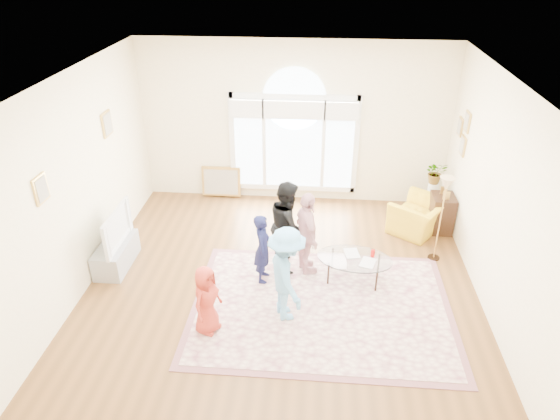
# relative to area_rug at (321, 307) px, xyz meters

# --- Properties ---
(ground) EXTENTS (6.00, 6.00, 0.00)m
(ground) POSITION_rel_area_rug_xyz_m (-0.63, 0.50, -0.01)
(ground) COLOR brown
(ground) RESTS_ON ground
(room_shell) EXTENTS (6.00, 6.00, 6.00)m
(room_shell) POSITION_rel_area_rug_xyz_m (-0.62, 3.33, 1.56)
(room_shell) COLOR #FFF2C6
(room_shell) RESTS_ON ground
(area_rug) EXTENTS (3.60, 2.60, 0.02)m
(area_rug) POSITION_rel_area_rug_xyz_m (0.00, 0.00, 0.00)
(area_rug) COLOR beige
(area_rug) RESTS_ON ground
(rug_border) EXTENTS (3.80, 2.80, 0.01)m
(rug_border) POSITION_rel_area_rug_xyz_m (0.00, 0.00, -0.00)
(rug_border) COLOR #824F54
(rug_border) RESTS_ON ground
(tv_console) EXTENTS (0.45, 1.00, 0.42)m
(tv_console) POSITION_rel_area_rug_xyz_m (-3.38, 0.80, 0.20)
(tv_console) COLOR #95989E
(tv_console) RESTS_ON ground
(television) EXTENTS (0.17, 1.05, 0.61)m
(television) POSITION_rel_area_rug_xyz_m (-3.38, 0.80, 0.71)
(television) COLOR black
(television) RESTS_ON tv_console
(coffee_table) EXTENTS (1.26, 0.92, 0.54)m
(coffee_table) POSITION_rel_area_rug_xyz_m (0.49, 0.72, 0.39)
(coffee_table) COLOR silver
(coffee_table) RESTS_ON ground
(armchair) EXTENTS (1.23, 1.26, 0.62)m
(armchair) POSITION_rel_area_rug_xyz_m (1.73, 2.33, 0.30)
(armchair) COLOR yellow
(armchair) RESTS_ON ground
(side_cabinet) EXTENTS (0.40, 0.50, 0.70)m
(side_cabinet) POSITION_rel_area_rug_xyz_m (2.15, 2.40, 0.34)
(side_cabinet) COLOR black
(side_cabinet) RESTS_ON ground
(floor_lamp) EXTENTS (0.27, 0.27, 1.51)m
(floor_lamp) POSITION_rel_area_rug_xyz_m (1.89, 1.45, 1.27)
(floor_lamp) COLOR black
(floor_lamp) RESTS_ON ground
(plant_pedestal) EXTENTS (0.20, 0.20, 0.70)m
(plant_pedestal) POSITION_rel_area_rug_xyz_m (2.07, 2.95, 0.34)
(plant_pedestal) COLOR white
(plant_pedestal) RESTS_ON ground
(potted_plant) EXTENTS (0.43, 0.39, 0.43)m
(potted_plant) POSITION_rel_area_rug_xyz_m (2.07, 2.95, 0.91)
(potted_plant) COLOR #33722D
(potted_plant) RESTS_ON plant_pedestal
(leaning_picture) EXTENTS (0.80, 0.14, 0.62)m
(leaning_picture) POSITION_rel_area_rug_xyz_m (-2.12, 3.40, -0.01)
(leaning_picture) COLOR tan
(leaning_picture) RESTS_ON ground
(child_red) EXTENTS (0.49, 0.59, 1.02)m
(child_red) POSITION_rel_area_rug_xyz_m (-1.55, -0.61, 0.52)
(child_red) COLOR #B43325
(child_red) RESTS_ON area_rug
(child_navy) EXTENTS (0.29, 0.43, 1.15)m
(child_navy) POSITION_rel_area_rug_xyz_m (-0.93, 0.61, 0.58)
(child_navy) COLOR #13163C
(child_navy) RESTS_ON area_rug
(child_black) EXTENTS (0.63, 0.78, 1.50)m
(child_black) POSITION_rel_area_rug_xyz_m (-0.57, 1.05, 0.76)
(child_black) COLOR black
(child_black) RESTS_ON area_rug
(child_pink) EXTENTS (0.61, 0.88, 1.39)m
(child_pink) POSITION_rel_area_rug_xyz_m (-0.27, 0.89, 0.71)
(child_pink) COLOR #DFA1A6
(child_pink) RESTS_ON area_rug
(child_blue) EXTENTS (0.83, 1.05, 1.42)m
(child_blue) POSITION_rel_area_rug_xyz_m (-0.50, -0.22, 0.72)
(child_blue) COLOR #65ACE2
(child_blue) RESTS_ON area_rug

